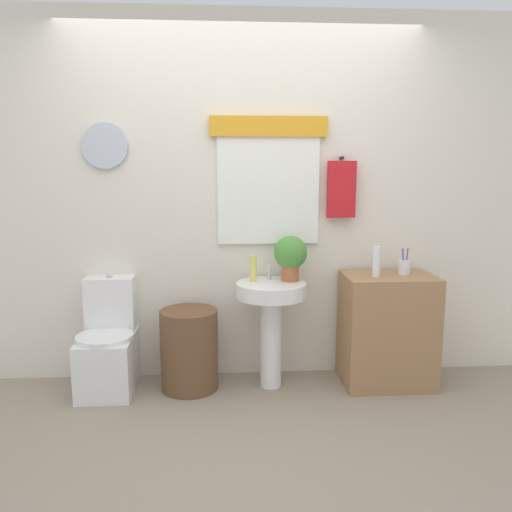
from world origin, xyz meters
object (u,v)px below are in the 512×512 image
object	(u,v)px
wooden_cabinet	(387,330)
toilet	(109,348)
laundry_hamper	(189,350)
pedestal_sink	(271,310)
toothbrush_cup	(404,267)
soap_bottle	(253,268)
potted_plant	(290,255)
lotion_bottle	(376,262)

from	to	relation	value
wooden_cabinet	toilet	bearing A→B (deg)	178.89
laundry_hamper	pedestal_sink	xyz separation A→B (m)	(0.57, 0.00, 0.27)
toothbrush_cup	wooden_cabinet	bearing A→B (deg)	-169.49
toilet	wooden_cabinet	size ratio (longest dim) A/B	1.00
laundry_hamper	soap_bottle	xyz separation A→B (m)	(0.45, 0.05, 0.56)
laundry_hamper	soap_bottle	bearing A→B (deg)	6.36
potted_plant	lotion_bottle	bearing A→B (deg)	-9.81
pedestal_sink	toilet	bearing A→B (deg)	178.08
laundry_hamper	toothbrush_cup	distance (m)	1.61
laundry_hamper	wooden_cabinet	distance (m)	1.40
lotion_bottle	toothbrush_cup	distance (m)	0.23
toilet	pedestal_sink	distance (m)	1.16
soap_bottle	lotion_bottle	bearing A→B (deg)	-6.13
pedestal_sink	soap_bottle	xyz separation A→B (m)	(-0.12, 0.05, 0.29)
lotion_bottle	pedestal_sink	bearing A→B (deg)	176.81
potted_plant	toilet	bearing A→B (deg)	-178.99
soap_bottle	lotion_bottle	size ratio (longest dim) A/B	0.88
soap_bottle	potted_plant	xyz separation A→B (m)	(0.26, 0.01, 0.09)
wooden_cabinet	potted_plant	world-z (taller)	potted_plant
wooden_cabinet	lotion_bottle	xyz separation A→B (m)	(-0.11, -0.04, 0.50)
lotion_bottle	toothbrush_cup	bearing A→B (deg)	15.45
potted_plant	toothbrush_cup	bearing A→B (deg)	-2.86
potted_plant	lotion_bottle	xyz separation A→B (m)	(0.58, -0.10, -0.04)
toilet	toothbrush_cup	size ratio (longest dim) A/B	4.25
laundry_hamper	lotion_bottle	distance (m)	1.43
laundry_hamper	potted_plant	distance (m)	0.96
wooden_cabinet	potted_plant	size ratio (longest dim) A/B	2.51
wooden_cabinet	laundry_hamper	bearing A→B (deg)	180.00
soap_bottle	lotion_bottle	world-z (taller)	lotion_bottle
laundry_hamper	soap_bottle	world-z (taller)	soap_bottle
toothbrush_cup	potted_plant	bearing A→B (deg)	177.14
wooden_cabinet	toothbrush_cup	size ratio (longest dim) A/B	4.27
potted_plant	wooden_cabinet	bearing A→B (deg)	-4.99
toothbrush_cup	laundry_hamper	bearing A→B (deg)	-179.23
toilet	toothbrush_cup	xyz separation A→B (m)	(2.06, -0.02, 0.55)
pedestal_sink	toothbrush_cup	bearing A→B (deg)	1.24
wooden_cabinet	lotion_bottle	distance (m)	0.51
laundry_hamper	potted_plant	bearing A→B (deg)	4.84
toilet	potted_plant	size ratio (longest dim) A/B	2.50
toilet	lotion_bottle	size ratio (longest dim) A/B	3.76
pedestal_sink	wooden_cabinet	distance (m)	0.84
wooden_cabinet	potted_plant	bearing A→B (deg)	175.01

